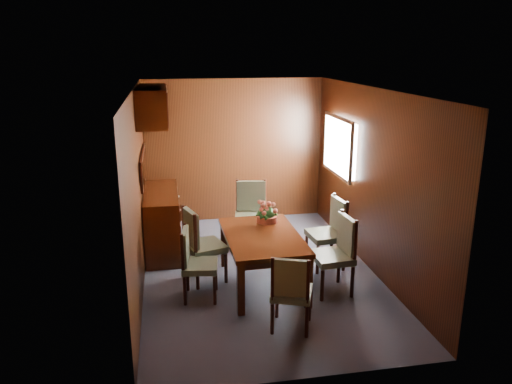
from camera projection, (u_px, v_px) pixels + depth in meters
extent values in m
plane|color=#3D4153|center=(259.00, 272.00, 6.64)|extent=(4.50, 4.50, 0.00)
cube|color=black|center=(138.00, 192.00, 6.05)|extent=(0.02, 4.50, 2.40)
cube|color=black|center=(371.00, 180.00, 6.57)|extent=(0.02, 4.50, 2.40)
cube|color=black|center=(235.00, 151.00, 8.43)|extent=(3.00, 0.02, 2.40)
cube|color=black|center=(309.00, 256.00, 4.18)|extent=(3.00, 0.02, 2.40)
cube|color=black|center=(260.00, 89.00, 5.97)|extent=(3.00, 4.50, 0.02)
cube|color=white|center=(342.00, 146.00, 7.53)|extent=(0.14, 1.10, 0.80)
cube|color=#B2B2B7|center=(338.00, 146.00, 7.52)|extent=(0.04, 1.20, 0.90)
cube|color=black|center=(143.00, 167.00, 6.98)|extent=(0.03, 1.36, 0.41)
cube|color=silver|center=(144.00, 166.00, 6.98)|extent=(0.01, 1.30, 0.35)
cube|color=black|center=(152.00, 105.00, 6.77)|extent=(0.40, 1.40, 0.50)
cube|color=black|center=(162.00, 221.00, 7.25)|extent=(0.48, 1.40, 0.90)
cube|color=black|center=(241.00, 289.00, 5.52)|extent=(0.08, 0.08, 0.62)
cube|color=black|center=(308.00, 283.00, 5.67)|extent=(0.08, 0.08, 0.62)
cube|color=black|center=(224.00, 245.00, 6.76)|extent=(0.08, 0.08, 0.62)
cube|color=black|center=(280.00, 240.00, 6.92)|extent=(0.08, 0.08, 0.62)
cube|color=black|center=(262.00, 242.00, 6.14)|extent=(0.83, 1.35, 0.09)
cube|color=black|center=(262.00, 237.00, 6.12)|extent=(0.94, 1.46, 0.05)
cylinder|color=black|center=(188.00, 277.00, 6.11)|extent=(0.04, 0.04, 0.35)
cylinder|color=black|center=(185.00, 291.00, 5.76)|extent=(0.04, 0.04, 0.35)
cylinder|color=black|center=(216.00, 277.00, 6.12)|extent=(0.04, 0.04, 0.35)
cylinder|color=black|center=(215.00, 291.00, 5.77)|extent=(0.04, 0.04, 0.35)
cube|color=#5F6F55|center=(200.00, 266.00, 5.88)|extent=(0.45, 0.47, 0.07)
cylinder|color=black|center=(185.00, 242.00, 5.98)|extent=(0.04, 0.04, 0.47)
cylinder|color=black|center=(182.00, 254.00, 5.63)|extent=(0.04, 0.04, 0.47)
cube|color=#5F6F55|center=(185.00, 246.00, 5.80)|extent=(0.11, 0.39, 0.40)
cylinder|color=black|center=(186.00, 262.00, 6.48)|extent=(0.04, 0.04, 0.39)
cylinder|color=black|center=(198.00, 274.00, 6.13)|extent=(0.04, 0.04, 0.39)
cylinder|color=black|center=(213.00, 257.00, 6.65)|extent=(0.04, 0.04, 0.39)
cylinder|color=black|center=(226.00, 268.00, 6.31)|extent=(0.04, 0.04, 0.39)
cube|color=#5F6F55|center=(205.00, 247.00, 6.32)|extent=(0.56, 0.58, 0.08)
cylinder|color=black|center=(184.00, 225.00, 6.33)|extent=(0.04, 0.04, 0.53)
cylinder|color=black|center=(195.00, 235.00, 5.98)|extent=(0.04, 0.04, 0.53)
cube|color=#5F6F55|center=(191.00, 228.00, 6.16)|extent=(0.19, 0.42, 0.44)
cylinder|color=black|center=(352.00, 282.00, 5.94)|extent=(0.04, 0.04, 0.39)
cylinder|color=black|center=(339.00, 268.00, 6.31)|extent=(0.04, 0.04, 0.39)
cylinder|color=black|center=(322.00, 286.00, 5.85)|extent=(0.04, 0.04, 0.39)
cylinder|color=black|center=(310.00, 271.00, 6.22)|extent=(0.04, 0.04, 0.39)
cube|color=#5F6F55|center=(332.00, 257.00, 6.01)|extent=(0.47, 0.49, 0.08)
cylinder|color=black|center=(355.00, 242.00, 5.80)|extent=(0.04, 0.04, 0.52)
cylinder|color=black|center=(341.00, 230.00, 6.17)|extent=(0.04, 0.04, 0.52)
cube|color=#5F6F55|center=(347.00, 234.00, 5.97)|extent=(0.09, 0.43, 0.44)
cylinder|color=black|center=(344.00, 257.00, 6.65)|extent=(0.04, 0.04, 0.39)
cylinder|color=black|center=(331.00, 246.00, 7.02)|extent=(0.04, 0.04, 0.39)
cylinder|color=black|center=(318.00, 260.00, 6.55)|extent=(0.04, 0.04, 0.39)
cylinder|color=black|center=(306.00, 249.00, 6.92)|extent=(0.04, 0.04, 0.39)
cube|color=#5F6F55|center=(325.00, 235.00, 6.72)|extent=(0.48, 0.50, 0.08)
cylinder|color=black|center=(346.00, 221.00, 6.51)|extent=(0.04, 0.04, 0.52)
cylinder|color=black|center=(334.00, 211.00, 6.88)|extent=(0.04, 0.04, 0.52)
cube|color=#5F6F55|center=(339.00, 215.00, 6.69)|extent=(0.10, 0.42, 0.44)
cylinder|color=black|center=(272.00, 319.00, 5.17)|extent=(0.04, 0.04, 0.35)
cylinder|color=black|center=(307.00, 322.00, 5.11)|extent=(0.04, 0.04, 0.35)
cylinder|color=black|center=(277.00, 303.00, 5.50)|extent=(0.04, 0.04, 0.35)
cylinder|color=black|center=(309.00, 306.00, 5.43)|extent=(0.04, 0.04, 0.35)
cube|color=#5F6F55|center=(292.00, 293.00, 5.24)|extent=(0.53, 0.52, 0.07)
cylinder|color=black|center=(272.00, 279.00, 5.04)|extent=(0.04, 0.04, 0.47)
cylinder|color=black|center=(308.00, 282.00, 4.98)|extent=(0.04, 0.04, 0.47)
cube|color=#5F6F55|center=(290.00, 278.00, 5.02)|extent=(0.37, 0.18, 0.39)
cylinder|color=black|center=(265.00, 230.00, 7.62)|extent=(0.05, 0.05, 0.40)
cylinder|color=black|center=(238.00, 230.00, 7.62)|extent=(0.05, 0.05, 0.40)
cylinder|color=black|center=(265.00, 239.00, 7.25)|extent=(0.05, 0.05, 0.40)
cylinder|color=black|center=(237.00, 239.00, 7.24)|extent=(0.05, 0.05, 0.40)
cube|color=#5F6F55|center=(251.00, 218.00, 7.36)|extent=(0.54, 0.52, 0.08)
cylinder|color=black|center=(265.00, 196.00, 7.49)|extent=(0.05, 0.05, 0.53)
cylinder|color=black|center=(237.00, 197.00, 7.48)|extent=(0.05, 0.05, 0.53)
cube|color=#5F6F55|center=(251.00, 196.00, 7.46)|extent=(0.44, 0.13, 0.45)
cylinder|color=#C5543C|center=(267.00, 219.00, 6.55)|extent=(0.27, 0.27, 0.08)
sphere|color=#23561C|center=(267.00, 214.00, 6.54)|extent=(0.21, 0.21, 0.21)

